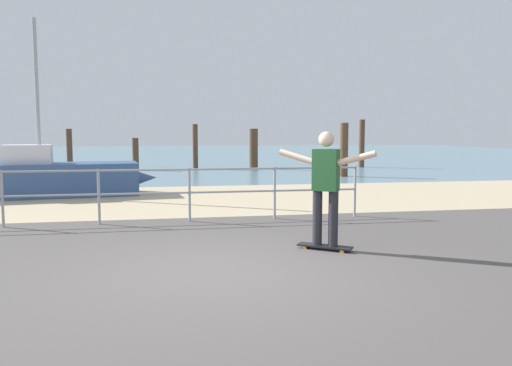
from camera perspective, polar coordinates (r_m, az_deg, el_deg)
ground_plane at (r=5.39m, az=-2.79°, el=-12.90°), size 24.00×10.00×0.04m
beach_strip at (r=13.19m, az=-7.42°, el=-1.83°), size 24.00×6.00×0.04m
sea_surface at (r=41.10m, az=-9.49°, el=3.22°), size 72.00×50.00×0.04m
railing_fence at (r=9.79m, az=-17.30°, el=-0.54°), size 10.05×0.05×1.05m
sailboat at (r=14.57m, az=-21.29°, el=0.58°), size 5.05×1.94×4.67m
skateboard at (r=7.49m, az=7.76°, el=-7.09°), size 0.76×0.63×0.08m
skateboarder at (r=7.34m, az=7.86°, el=0.16°), size 1.22×0.93×1.65m
groyne_post_1 at (r=23.07m, az=-20.26°, el=3.41°), size 0.24×0.24×1.88m
groyne_post_2 at (r=23.50m, az=-13.41°, el=3.16°), size 0.28×0.28×1.48m
groyne_post_3 at (r=23.85m, az=-6.85°, el=4.06°), size 0.25×0.25×2.11m
groyne_post_4 at (r=23.82m, az=-0.27°, el=3.85°), size 0.39×0.39×1.90m
groyne_post_5 at (r=19.93m, az=9.88°, el=3.68°), size 0.31×0.31×2.09m
groyne_post_6 at (r=25.45m, az=11.82°, el=4.36°), size 0.28×0.28×2.35m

